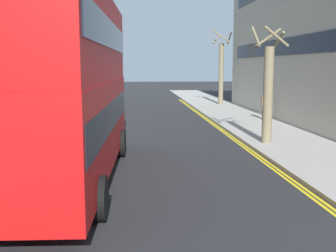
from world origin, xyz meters
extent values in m
cube|color=#9E9991|center=(6.50, 16.00, 0.07)|extent=(4.00, 80.00, 0.14)
cube|color=yellow|center=(4.40, 14.00, 0.00)|extent=(0.10, 56.00, 0.01)
cube|color=yellow|center=(4.24, 14.00, 0.00)|extent=(0.10, 56.00, 0.01)
cube|color=#B20F0F|center=(-2.35, 11.97, 1.74)|extent=(2.98, 10.90, 2.60)
cube|color=#B20F0F|center=(-2.35, 11.97, 4.29)|extent=(2.92, 10.68, 2.50)
cube|color=black|center=(-2.35, 11.97, 2.04)|extent=(2.99, 10.47, 0.84)
cube|color=black|center=(-2.35, 11.97, 4.39)|extent=(2.97, 10.25, 0.80)
cube|color=yellow|center=(-2.11, 17.35, 3.29)|extent=(2.00, 0.15, 0.44)
cylinder|color=black|center=(-3.45, 15.37, 0.52)|extent=(0.35, 1.05, 1.04)
cylinder|color=black|center=(-0.95, 15.26, 0.52)|extent=(0.35, 1.05, 1.04)
cylinder|color=black|center=(-1.25, 8.57, 0.52)|extent=(0.35, 1.05, 1.04)
cylinder|color=#2D2D38|center=(7.69, 24.63, 0.56)|extent=(0.22, 0.22, 0.85)
cube|color=#8C6647|center=(7.69, 24.63, 1.27)|extent=(0.34, 0.22, 0.56)
sphere|color=tan|center=(7.69, 24.63, 1.66)|extent=(0.20, 0.20, 0.20)
cylinder|color=#6B6047|center=(5.35, 16.95, 2.22)|extent=(0.43, 0.43, 4.16)
cylinder|color=#6B6047|center=(5.76, 16.98, 4.59)|extent=(0.20, 0.90, 0.67)
cylinder|color=#6B6047|center=(5.44, 17.50, 4.69)|extent=(1.17, 0.32, 0.87)
cylinder|color=#6B6047|center=(4.73, 16.96, 4.72)|extent=(0.15, 1.27, 0.94)
cylinder|color=#6B6047|center=(5.44, 16.40, 4.69)|extent=(1.16, 0.32, 0.86)
cylinder|color=#6B6047|center=(7.14, 35.00, 2.76)|extent=(0.41, 0.41, 5.23)
cylinder|color=#6B6047|center=(7.83, 35.00, 5.85)|extent=(0.13, 1.42, 1.04)
cylinder|color=#6B6047|center=(6.76, 35.35, 5.74)|extent=(0.83, 0.87, 0.81)
cylinder|color=#6B6047|center=(6.91, 34.27, 5.91)|extent=(1.54, 0.59, 1.16)
cube|color=black|center=(8.48, 22.50, 4.60)|extent=(0.04, 24.64, 1.00)
camera|label=1|loc=(-0.48, -0.55, 3.50)|focal=44.29mm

